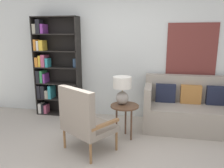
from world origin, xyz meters
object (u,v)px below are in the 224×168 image
(bookshelf, at_px, (52,69))
(couch, at_px, (190,109))
(side_table, at_px, (125,110))
(table_lamp, at_px, (122,88))
(armchair, at_px, (83,118))

(bookshelf, bearing_deg, couch, -5.04)
(side_table, distance_m, table_lamp, 0.35)
(bookshelf, relative_size, side_table, 3.62)
(bookshelf, bearing_deg, table_lamp, -27.06)
(armchair, relative_size, couch, 0.59)
(armchair, height_order, table_lamp, table_lamp)
(armchair, bearing_deg, couch, 36.28)
(armchair, bearing_deg, bookshelf, 128.21)
(couch, xyz_separation_m, table_lamp, (-1.17, -0.58, 0.48))
(bookshelf, height_order, armchair, bookshelf)
(bookshelf, height_order, couch, bookshelf)
(bookshelf, relative_size, armchair, 2.09)
(bookshelf, xyz_separation_m, side_table, (1.66, -0.87, -0.49))
(side_table, bearing_deg, armchair, -131.70)
(couch, height_order, side_table, couch)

